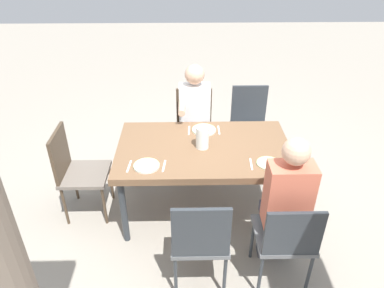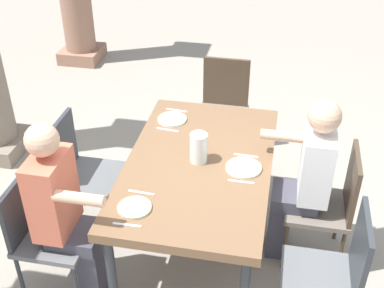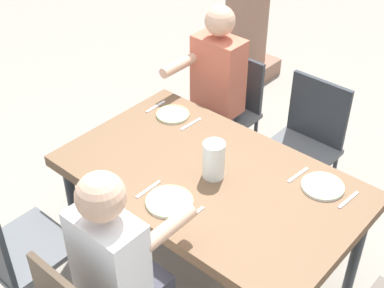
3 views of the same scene
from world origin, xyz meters
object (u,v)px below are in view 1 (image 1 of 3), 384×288
object	(u,v)px
diner_man_white	(284,203)
plate_1	(204,130)
dining_table	(204,153)
chair_west_south	(249,122)
chair_west_north	(286,237)
plate_0	(268,163)
plate_2	(147,166)
chair_mid_north	(200,238)
chair_mid_south	(194,123)
chair_head_east	(75,168)
water_pitcher	(202,138)
diner_woman_green	(194,118)

from	to	relation	value
diner_man_white	plate_1	bearing A→B (deg)	-60.97
dining_table	chair_west_south	size ratio (longest dim) A/B	1.73
plate_1	chair_west_north	bearing A→B (deg)	115.21
plate_0	plate_2	xyz separation A→B (m)	(1.05, 0.01, -0.00)
dining_table	chair_mid_north	world-z (taller)	chair_mid_north
chair_west_north	chair_mid_south	xyz separation A→B (m)	(0.65, -1.82, -0.00)
chair_west_south	dining_table	bearing A→B (deg)	57.34
dining_table	chair_west_south	world-z (taller)	chair_west_south
chair_head_east	diner_man_white	world-z (taller)	diner_man_white
plate_2	dining_table	bearing A→B (deg)	-148.94
chair_west_north	water_pitcher	distance (m)	1.14
diner_man_white	plate_0	bearing A→B (deg)	-84.28
dining_table	plate_2	distance (m)	0.60
chair_mid_north	chair_west_south	bearing A→B (deg)	-109.69
plate_2	chair_west_south	bearing A→B (deg)	-131.86
chair_west_north	plate_1	world-z (taller)	chair_west_north
chair_west_north	chair_head_east	world-z (taller)	chair_head_east
chair_head_east	chair_mid_north	bearing A→B (deg)	141.95
plate_1	plate_2	world-z (taller)	same
diner_woman_green	plate_0	bearing A→B (deg)	121.45
dining_table	chair_head_east	size ratio (longest dim) A/B	1.73
chair_west_south	chair_mid_north	size ratio (longest dim) A/B	1.01
diner_woman_green	water_pitcher	xyz separation A→B (m)	(-0.05, 0.72, 0.17)
chair_head_east	chair_west_north	bearing A→B (deg)	153.50
chair_head_east	plate_1	bearing A→B (deg)	-166.20
chair_head_east	plate_1	xyz separation A→B (m)	(-1.25, -0.31, 0.24)
diner_woman_green	chair_mid_south	bearing A→B (deg)	-90.87
diner_man_white	plate_1	xyz separation A→B (m)	(0.58, -1.04, 0.07)
chair_mid_north	plate_1	bearing A→B (deg)	-93.88
chair_west_north	diner_woman_green	bearing A→B (deg)	-67.96
diner_man_white	water_pitcher	distance (m)	0.96
chair_west_north	chair_mid_south	bearing A→B (deg)	-70.24
dining_table	chair_head_east	xyz separation A→B (m)	(1.23, 0.00, -0.16)
dining_table	diner_man_white	xyz separation A→B (m)	(-0.59, 0.73, 0.01)
chair_west_south	diner_man_white	xyz separation A→B (m)	(-0.00, 1.65, 0.17)
chair_west_south	chair_head_east	bearing A→B (deg)	26.71
chair_mid_south	diner_woman_green	distance (m)	0.26
diner_woman_green	chair_west_south	bearing A→B (deg)	-163.08
chair_west_north	chair_head_east	xyz separation A→B (m)	(1.82, -0.91, 0.02)
chair_west_north	diner_man_white	bearing A→B (deg)	-90.93
dining_table	plate_0	size ratio (longest dim) A/B	7.73
chair_mid_north	plate_0	xyz separation A→B (m)	(-0.61, -0.62, 0.24)
chair_west_south	water_pitcher	size ratio (longest dim) A/B	4.40
diner_man_white	water_pitcher	xyz separation A→B (m)	(0.61, -0.72, 0.15)
plate_2	diner_woman_green	bearing A→B (deg)	-113.17
chair_west_north	chair_mid_north	distance (m)	0.66
chair_west_south	chair_mid_south	world-z (taller)	chair_west_south
chair_mid_north	plate_0	world-z (taller)	chair_mid_north
plate_0	chair_mid_south	bearing A→B (deg)	-63.03
chair_west_north	chair_mid_north	xyz separation A→B (m)	(0.65, 0.01, 0.01)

